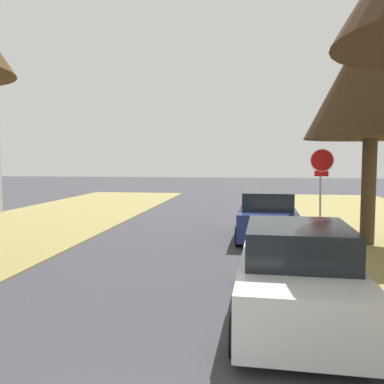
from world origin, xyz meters
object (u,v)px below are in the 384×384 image
at_px(street_tree_right_mid_b, 372,74).
at_px(parked_sedan_navy, 267,216).
at_px(parked_sedan_white, 296,274).
at_px(stop_sign_far, 322,172).

height_order(street_tree_right_mid_b, parked_sedan_navy, street_tree_right_mid_b).
xyz_separation_m(street_tree_right_mid_b, parked_sedan_white, (-2.81, -6.14, -4.45)).
distance_m(stop_sign_far, parked_sedan_navy, 2.65).
distance_m(street_tree_right_mid_b, parked_sedan_navy, 5.43).
xyz_separation_m(stop_sign_far, parked_sedan_white, (-1.75, -8.10, -1.46)).
bearing_deg(street_tree_right_mid_b, parked_sedan_navy, 163.75).
height_order(stop_sign_far, parked_sedan_white, stop_sign_far).
bearing_deg(parked_sedan_white, stop_sign_far, 77.84).
height_order(parked_sedan_white, parked_sedan_navy, same).
distance_m(parked_sedan_white, parked_sedan_navy, 7.01).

